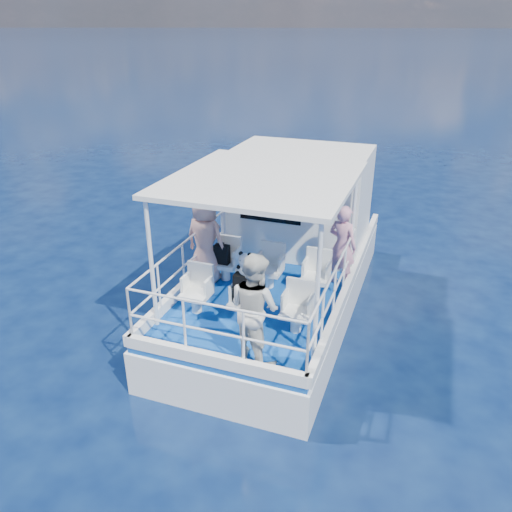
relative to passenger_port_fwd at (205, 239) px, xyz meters
The scene contains 20 objects.
ground 2.16m from the passenger_port_fwd, ahead, with size 2000.00×2000.00×0.00m, color #071436.
hull 2.35m from the passenger_port_fwd, 36.65° to the left, with size 3.00×7.00×1.60m, color white.
deck 1.80m from the passenger_port_fwd, 36.65° to the left, with size 2.90×6.90×0.10m, color navy.
cabin 2.57m from the passenger_port_fwd, 60.73° to the left, with size 2.85×2.00×2.20m, color white.
canopy 1.88m from the passenger_port_fwd, 12.19° to the right, with size 3.00×3.20×0.08m, color white.
canopy_posts 1.31m from the passenger_port_fwd, 14.36° to the right, with size 2.77×2.97×2.20m.
railings 1.45m from the passenger_port_fwd, 27.29° to the right, with size 2.84×3.59×1.00m, color white, non-canonical shape.
seat_port_fwd 0.77m from the passenger_port_fwd, 20.38° to the left, with size 0.48×0.46×0.38m, color white.
seat_center_fwd 1.42m from the passenger_port_fwd, ahead, with size 0.48×0.46×0.38m, color white.
seat_stbd_fwd 2.26m from the passenger_port_fwd, ahead, with size 0.48×0.46×0.38m, color white.
seat_port_aft 1.39m from the passenger_port_fwd, 73.35° to the right, with size 0.48×0.46×0.38m, color white.
seat_center_aft 1.84m from the passenger_port_fwd, 43.11° to the right, with size 0.48×0.46×0.38m, color white.
seat_stbd_aft 2.54m from the passenger_port_fwd, 28.55° to the right, with size 0.48×0.46×0.38m, color white.
passenger_port_fwd is the anchor object (origin of this frame).
passenger_stbd_fwd 2.60m from the passenger_port_fwd, 16.15° to the left, with size 0.58×0.38×1.59m, color pink.
passenger_stbd_aft 2.71m from the passenger_port_fwd, 49.62° to the right, with size 0.83×0.65×1.71m, color silver.
backpack_port 0.43m from the passenger_port_fwd, ahead, with size 0.29×0.16×0.38m, color black.
backpack_center 1.74m from the passenger_port_fwd, 43.43° to the right, with size 0.34×0.19×0.51m, color black.
compact_camera 0.33m from the passenger_port_fwd, ahead, with size 0.09×0.05×0.05m, color black.
panda 1.75m from the passenger_port_fwd, 42.71° to the right, with size 0.26×0.22×0.40m, color silver, non-canonical shape.
Camera 1 is at (2.64, -7.84, 5.48)m, focal length 35.00 mm.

